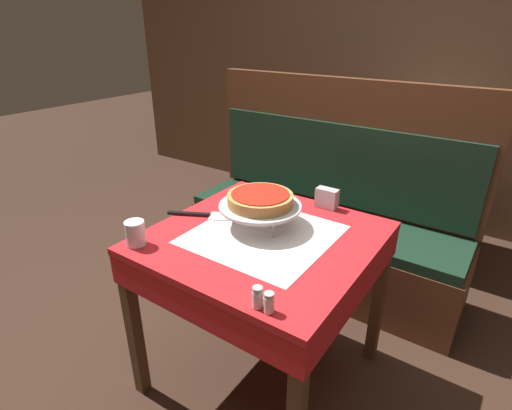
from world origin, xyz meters
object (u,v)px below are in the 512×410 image
object	(u,v)px
pizza_server	(201,215)
salt_shaker	(258,297)
booth_bench	(323,228)
pepper_shaker	(269,303)
deep_dish_pizza	(260,199)
water_glass_near	(135,233)
condiment_caddy	(421,142)
napkin_holder	(327,198)
dining_table_front	(263,255)
pizza_pan_stand	(260,207)
dining_table_rear	(416,162)

from	to	relation	value
pizza_server	salt_shaker	xyz separation A→B (m)	(0.55, -0.37, 0.03)
booth_bench	pepper_shaker	xyz separation A→B (m)	(0.41, -1.27, 0.43)
pizza_server	deep_dish_pizza	bearing A→B (deg)	15.01
water_glass_near	salt_shaker	bearing A→B (deg)	-3.85
pepper_shaker	condiment_caddy	distance (m)	2.01
condiment_caddy	napkin_holder	bearing A→B (deg)	-94.73
booth_bench	salt_shaker	xyz separation A→B (m)	(0.37, -1.27, 0.43)
water_glass_near	condiment_caddy	world-z (taller)	condiment_caddy
pepper_shaker	dining_table_front	bearing A→B (deg)	125.75
booth_bench	water_glass_near	distance (m)	1.32
pizza_pan_stand	salt_shaker	xyz separation A→B (m)	(0.29, -0.44, -0.05)
pizza_pan_stand	salt_shaker	bearing A→B (deg)	-56.71
booth_bench	pizza_server	xyz separation A→B (m)	(-0.19, -0.90, 0.40)
dining_table_rear	pizza_server	world-z (taller)	pizza_server
dining_table_rear	booth_bench	size ratio (longest dim) A/B	0.44
pizza_server	condiment_caddy	world-z (taller)	condiment_caddy
pizza_pan_stand	napkin_holder	bearing A→B (deg)	65.38
water_glass_near	salt_shaker	distance (m)	0.59
pizza_server	pepper_shaker	distance (m)	0.70
deep_dish_pizza	pizza_server	distance (m)	0.30
pizza_server	dining_table_front	bearing A→B (deg)	2.72
dining_table_front	salt_shaker	distance (m)	0.47
dining_table_front	dining_table_rear	bearing A→B (deg)	83.23
booth_bench	deep_dish_pizza	distance (m)	0.98
booth_bench	water_glass_near	world-z (taller)	booth_bench
pepper_shaker	pizza_pan_stand	bearing A→B (deg)	126.81
condiment_caddy	dining_table_front	bearing A→B (deg)	-96.96
dining_table_rear	napkin_holder	bearing A→B (deg)	-94.47
water_glass_near	pepper_shaker	xyz separation A→B (m)	(0.63, -0.04, -0.02)
napkin_holder	dining_table_front	bearing A→B (deg)	-104.11
dining_table_rear	salt_shaker	world-z (taller)	salt_shaker
dining_table_rear	water_glass_near	size ratio (longest dim) A/B	7.71
pizza_pan_stand	pepper_shaker	bearing A→B (deg)	-53.19
pizza_pan_stand	pizza_server	bearing A→B (deg)	-164.99
dining_table_rear	condiment_caddy	bearing A→B (deg)	23.82
salt_shaker	napkin_holder	world-z (taller)	napkin_holder
dining_table_rear	pizza_pan_stand	size ratio (longest dim) A/B	2.21
napkin_holder	condiment_caddy	bearing A→B (deg)	85.27
water_glass_near	napkin_holder	size ratio (longest dim) A/B	0.97
pizza_server	napkin_holder	distance (m)	0.57
dining_table_rear	booth_bench	xyz separation A→B (m)	(-0.32, -0.74, -0.29)
booth_bench	deep_dish_pizza	bearing A→B (deg)	-84.56
deep_dish_pizza	dining_table_rear	bearing A→B (deg)	81.10
booth_bench	pizza_server	size ratio (longest dim) A/B	6.18
deep_dish_pizza	pepper_shaker	distance (m)	0.55
dining_table_front	napkin_holder	bearing A→B (deg)	75.89
dining_table_rear	deep_dish_pizza	world-z (taller)	deep_dish_pizza
water_glass_near	pepper_shaker	distance (m)	0.63
napkin_holder	condiment_caddy	world-z (taller)	condiment_caddy
napkin_holder	pizza_server	bearing A→B (deg)	-136.35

